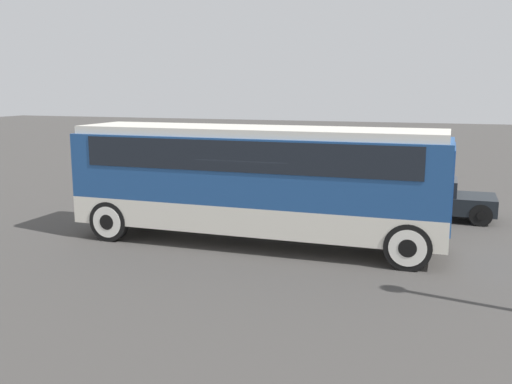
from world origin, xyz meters
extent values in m
plane|color=#423F3D|center=(0.00, 0.00, 0.00)|extent=(120.00, 120.00, 0.00)
cube|color=silver|center=(0.00, 0.00, 0.88)|extent=(10.35, 2.44, 0.77)
cube|color=navy|center=(0.00, 0.00, 2.16)|extent=(10.35, 2.44, 1.80)
cube|color=black|center=(0.00, 0.00, 2.61)|extent=(9.11, 2.48, 0.81)
cube|color=silver|center=(0.00, 0.00, 3.17)|extent=(10.14, 2.24, 0.22)
cube|color=navy|center=(5.02, 0.00, 1.91)|extent=(0.36, 2.34, 2.06)
cylinder|color=black|center=(4.25, -1.11, 0.58)|extent=(1.16, 0.28, 1.16)
cylinder|color=silver|center=(4.25, -1.11, 0.58)|extent=(0.90, 0.30, 0.90)
cylinder|color=black|center=(4.25, -1.11, 0.58)|extent=(0.44, 0.32, 0.44)
cylinder|color=black|center=(4.25, 1.11, 0.58)|extent=(1.16, 0.28, 1.16)
cylinder|color=silver|center=(4.25, 1.11, 0.58)|extent=(0.90, 0.30, 0.90)
cylinder|color=black|center=(4.25, 1.11, 0.58)|extent=(0.44, 0.32, 0.44)
cylinder|color=black|center=(-4.07, -1.11, 0.58)|extent=(1.16, 0.28, 1.16)
cylinder|color=silver|center=(-4.07, -1.11, 0.58)|extent=(0.90, 0.30, 0.90)
cylinder|color=black|center=(-4.07, -1.11, 0.58)|extent=(0.44, 0.32, 0.44)
cylinder|color=black|center=(-4.07, 1.11, 0.58)|extent=(1.16, 0.28, 1.16)
cylinder|color=silver|center=(-4.07, 1.11, 0.58)|extent=(0.90, 0.30, 0.90)
cylinder|color=black|center=(-4.07, 1.11, 0.58)|extent=(0.44, 0.32, 0.44)
cube|color=navy|center=(-0.76, 7.10, 0.55)|extent=(4.78, 1.88, 0.57)
cube|color=black|center=(-0.95, 7.10, 1.12)|extent=(2.48, 1.70, 0.57)
cylinder|color=black|center=(1.14, 6.25, 0.35)|extent=(0.70, 0.22, 0.70)
cylinder|color=black|center=(1.14, 6.25, 0.35)|extent=(0.27, 0.26, 0.27)
cylinder|color=black|center=(1.14, 7.95, 0.35)|extent=(0.70, 0.22, 0.70)
cylinder|color=black|center=(1.14, 7.95, 0.35)|extent=(0.27, 0.26, 0.27)
cylinder|color=black|center=(-2.66, 6.25, 0.35)|extent=(0.70, 0.22, 0.70)
cylinder|color=black|center=(-2.66, 6.25, 0.35)|extent=(0.27, 0.26, 0.27)
cylinder|color=black|center=(-2.66, 7.95, 0.35)|extent=(0.70, 0.22, 0.70)
cylinder|color=black|center=(-2.66, 7.95, 0.35)|extent=(0.27, 0.26, 0.27)
cube|color=black|center=(4.38, 5.03, 0.55)|extent=(4.47, 1.75, 0.56)
cube|color=black|center=(4.21, 5.03, 1.09)|extent=(2.33, 1.57, 0.52)
cylinder|color=black|center=(6.12, 4.25, 0.36)|extent=(0.71, 0.22, 0.71)
cylinder|color=black|center=(6.12, 4.25, 0.36)|extent=(0.27, 0.26, 0.27)
cylinder|color=black|center=(6.12, 5.82, 0.36)|extent=(0.71, 0.22, 0.71)
cylinder|color=black|center=(6.12, 5.82, 0.36)|extent=(0.27, 0.26, 0.27)
cylinder|color=black|center=(2.65, 4.25, 0.36)|extent=(0.71, 0.22, 0.71)
cylinder|color=black|center=(2.65, 4.25, 0.36)|extent=(0.27, 0.26, 0.27)
cylinder|color=black|center=(2.65, 5.82, 0.36)|extent=(0.71, 0.22, 0.71)
cylinder|color=black|center=(2.65, 5.82, 0.36)|extent=(0.27, 0.26, 0.27)
camera|label=1|loc=(5.06, -14.83, 4.35)|focal=40.00mm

